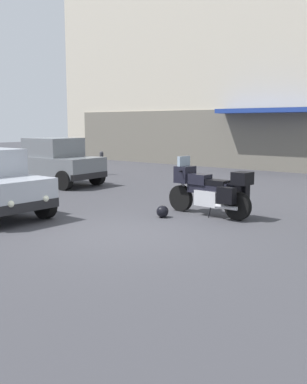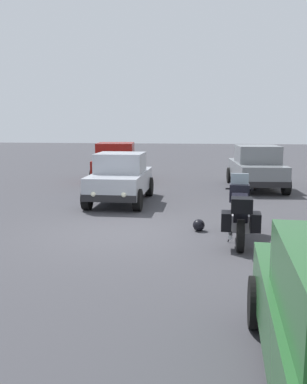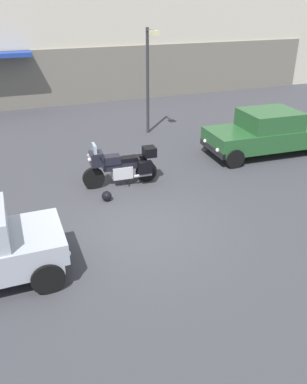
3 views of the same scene
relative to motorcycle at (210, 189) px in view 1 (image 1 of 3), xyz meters
name	(u,v)px [view 1 (image 1 of 3)]	position (x,y,z in m)	size (l,w,h in m)	color
ground_plane	(123,233)	(-0.40, -2.55, -0.62)	(80.00, 80.00, 0.00)	#38383D
motorcycle	(210,189)	(0.00, 0.00, 0.00)	(2.26, 0.78, 1.36)	black
helmet	(162,211)	(-0.72, -0.86, -0.48)	(0.28, 0.28, 0.28)	black
car_wagon_end	(52,162)	(-7.31, 1.24, 0.19)	(3.95, 2.01, 1.64)	slate
bollard_curbside	(102,162)	(-8.14, 4.51, -0.10)	(0.16, 0.16, 0.99)	#333338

